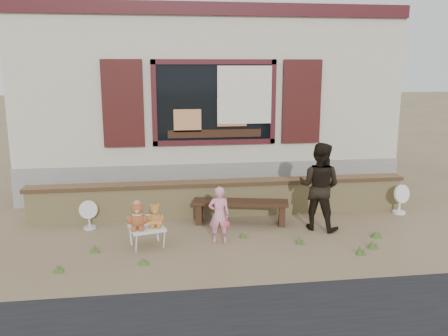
{
  "coord_description": "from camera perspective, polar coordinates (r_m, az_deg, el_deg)",
  "views": [
    {
      "loc": [
        -1.15,
        -7.52,
        2.78
      ],
      "look_at": [
        0.0,
        0.6,
        1.0
      ],
      "focal_mm": 38.0,
      "sensor_mm": 36.0,
      "label": 1
    }
  ],
  "objects": [
    {
      "name": "grass_tufts",
      "position": [
        7.41,
        5.06,
        -9.34
      ],
      "size": [
        5.09,
        1.07,
        0.15
      ],
      "color": "#3E5823",
      "rests_on": "ground"
    },
    {
      "name": "fan_right",
      "position": [
        9.66,
        20.41,
        -3.51
      ],
      "size": [
        0.37,
        0.24,
        0.57
      ],
      "rotation": [
        0.0,
        0.0,
        0.31
      ],
      "color": "white",
      "rests_on": "ground"
    },
    {
      "name": "teddy_bear_right",
      "position": [
        7.51,
        -8.28,
        -5.56
      ],
      "size": [
        0.32,
        0.3,
        0.37
      ],
      "primitive_type": null,
      "rotation": [
        0.0,
        0.0,
        0.27
      ],
      "color": "#966029",
      "rests_on": "folding_chair"
    },
    {
      "name": "child",
      "position": [
        7.55,
        -0.6,
        -5.65
      ],
      "size": [
        0.35,
        0.24,
        0.93
      ],
      "primitive_type": "imported",
      "rotation": [
        0.0,
        0.0,
        3.07
      ],
      "color": "pink",
      "rests_on": "ground"
    },
    {
      "name": "teddy_bear_left",
      "position": [
        7.44,
        -10.38,
        -5.57
      ],
      "size": [
        0.38,
        0.35,
        0.43
      ],
      "primitive_type": null,
      "rotation": [
        0.0,
        0.0,
        0.27
      ],
      "color": "brown",
      "rests_on": "folding_chair"
    },
    {
      "name": "shopfront",
      "position": [
        12.09,
        -2.61,
        8.53
      ],
      "size": [
        8.04,
        5.13,
        4.0
      ],
      "color": "#ABA58A",
      "rests_on": "ground"
    },
    {
      "name": "ground",
      "position": [
        8.1,
        0.6,
        -7.83
      ],
      "size": [
        80.0,
        80.0,
        0.0
      ],
      "primitive_type": "plane",
      "color": "brown",
      "rests_on": "ground"
    },
    {
      "name": "brick_wall",
      "position": [
        8.94,
        -0.36,
        -3.59
      ],
      "size": [
        7.1,
        0.36,
        0.67
      ],
      "color": "tan",
      "rests_on": "ground"
    },
    {
      "name": "folding_chair",
      "position": [
        7.54,
        -9.27,
        -7.24
      ],
      "size": [
        0.61,
        0.57,
        0.32
      ],
      "rotation": [
        0.0,
        0.0,
        0.27
      ],
      "color": "silver",
      "rests_on": "ground"
    },
    {
      "name": "adult",
      "position": [
        8.26,
        11.38,
        -2.17
      ],
      "size": [
        0.93,
        0.9,
        1.52
      ],
      "primitive_type": "imported",
      "rotation": [
        0.0,
        0.0,
        2.51
      ],
      "color": "black",
      "rests_on": "ground"
    },
    {
      "name": "fan_left",
      "position": [
        8.56,
        -15.93,
        -5.39
      ],
      "size": [
        0.32,
        0.22,
        0.51
      ],
      "rotation": [
        0.0,
        0.0,
        -0.04
      ],
      "color": "silver",
      "rests_on": "ground"
    },
    {
      "name": "bench",
      "position": [
        8.46,
        2.0,
        -4.71
      ],
      "size": [
        1.72,
        0.69,
        0.43
      ],
      "rotation": [
        0.0,
        0.0,
        -0.21
      ],
      "color": "black",
      "rests_on": "ground"
    }
  ]
}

